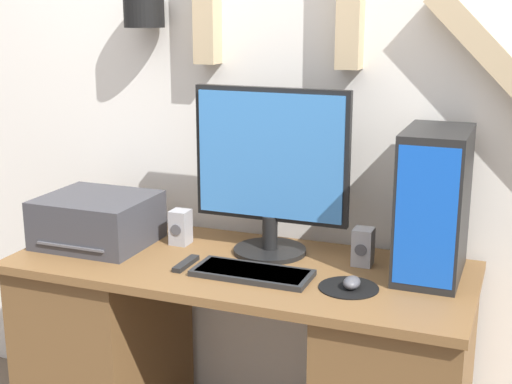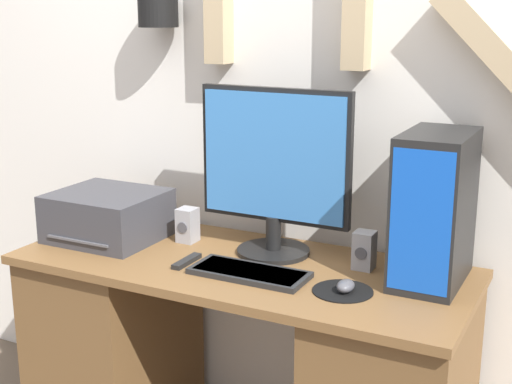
{
  "view_description": "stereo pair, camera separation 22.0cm",
  "coord_description": "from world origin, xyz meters",
  "px_view_note": "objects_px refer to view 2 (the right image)",
  "views": [
    {
      "loc": [
        0.87,
        -1.76,
        1.61
      ],
      "look_at": [
        0.06,
        0.32,
        1.03
      ],
      "focal_mm": 50.0,
      "sensor_mm": 36.0,
      "label": 1
    },
    {
      "loc": [
        1.07,
        -1.67,
        1.61
      ],
      "look_at": [
        0.06,
        0.32,
        1.03
      ],
      "focal_mm": 50.0,
      "sensor_mm": 36.0,
      "label": 2
    }
  ],
  "objects_px": {
    "mouse": "(346,286)",
    "speaker_left": "(188,225)",
    "remote_control": "(187,261)",
    "computer_tower": "(434,209)",
    "monitor": "(274,167)",
    "printer": "(108,216)",
    "keyboard": "(249,272)",
    "speaker_right": "(364,250)"
  },
  "relations": [
    {
      "from": "mouse",
      "to": "speaker_left",
      "type": "bearing_deg",
      "value": 163.75
    },
    {
      "from": "keyboard",
      "to": "monitor",
      "type": "bearing_deg",
      "value": 95.92
    },
    {
      "from": "mouse",
      "to": "remote_control",
      "type": "distance_m",
      "value": 0.56
    },
    {
      "from": "computer_tower",
      "to": "speaker_left",
      "type": "relative_size",
      "value": 3.75
    },
    {
      "from": "printer",
      "to": "speaker_right",
      "type": "distance_m",
      "value": 0.95
    },
    {
      "from": "keyboard",
      "to": "mouse",
      "type": "bearing_deg",
      "value": 0.49
    },
    {
      "from": "keyboard",
      "to": "speaker_right",
      "type": "relative_size",
      "value": 3.03
    },
    {
      "from": "keyboard",
      "to": "printer",
      "type": "bearing_deg",
      "value": 171.01
    },
    {
      "from": "monitor",
      "to": "keyboard",
      "type": "xyz_separation_m",
      "value": [
        0.02,
        -0.23,
        -0.3
      ]
    },
    {
      "from": "monitor",
      "to": "speaker_right",
      "type": "height_order",
      "value": "monitor"
    },
    {
      "from": "monitor",
      "to": "printer",
      "type": "distance_m",
      "value": 0.67
    },
    {
      "from": "printer",
      "to": "keyboard",
      "type": "bearing_deg",
      "value": -8.99
    },
    {
      "from": "mouse",
      "to": "speaker_left",
      "type": "relative_size",
      "value": 0.6
    },
    {
      "from": "monitor",
      "to": "computer_tower",
      "type": "xyz_separation_m",
      "value": [
        0.55,
        -0.01,
        -0.07
      ]
    },
    {
      "from": "keyboard",
      "to": "printer",
      "type": "distance_m",
      "value": 0.65
    },
    {
      "from": "keyboard",
      "to": "speaker_left",
      "type": "height_order",
      "value": "speaker_left"
    },
    {
      "from": "mouse",
      "to": "printer",
      "type": "xyz_separation_m",
      "value": [
        -0.96,
        0.1,
        0.06
      ]
    },
    {
      "from": "printer",
      "to": "monitor",
      "type": "bearing_deg",
      "value": 11.72
    },
    {
      "from": "monitor",
      "to": "speaker_left",
      "type": "bearing_deg",
      "value": -175.22
    },
    {
      "from": "monitor",
      "to": "remote_control",
      "type": "bearing_deg",
      "value": -133.37
    },
    {
      "from": "speaker_right",
      "to": "remote_control",
      "type": "distance_m",
      "value": 0.59
    },
    {
      "from": "keyboard",
      "to": "speaker_left",
      "type": "bearing_deg",
      "value": 150.66
    },
    {
      "from": "speaker_right",
      "to": "remote_control",
      "type": "bearing_deg",
      "value": -157.61
    },
    {
      "from": "keyboard",
      "to": "speaker_right",
      "type": "xyz_separation_m",
      "value": [
        0.3,
        0.23,
        0.05
      ]
    },
    {
      "from": "mouse",
      "to": "computer_tower",
      "type": "distance_m",
      "value": 0.36
    },
    {
      "from": "mouse",
      "to": "computer_tower",
      "type": "bearing_deg",
      "value": 46.6
    },
    {
      "from": "computer_tower",
      "to": "remote_control",
      "type": "distance_m",
      "value": 0.82
    },
    {
      "from": "speaker_right",
      "to": "remote_control",
      "type": "relative_size",
      "value": 0.87
    },
    {
      "from": "mouse",
      "to": "printer",
      "type": "bearing_deg",
      "value": 174.16
    },
    {
      "from": "mouse",
      "to": "remote_control",
      "type": "height_order",
      "value": "mouse"
    },
    {
      "from": "monitor",
      "to": "mouse",
      "type": "bearing_deg",
      "value": -33.15
    },
    {
      "from": "computer_tower",
      "to": "printer",
      "type": "distance_m",
      "value": 1.18
    },
    {
      "from": "printer",
      "to": "remote_control",
      "type": "height_order",
      "value": "printer"
    },
    {
      "from": "monitor",
      "to": "speaker_right",
      "type": "relative_size",
      "value": 4.58
    },
    {
      "from": "monitor",
      "to": "printer",
      "type": "height_order",
      "value": "monitor"
    },
    {
      "from": "printer",
      "to": "remote_control",
      "type": "distance_m",
      "value": 0.42
    },
    {
      "from": "mouse",
      "to": "computer_tower",
      "type": "xyz_separation_m",
      "value": [
        0.2,
        0.21,
        0.21
      ]
    },
    {
      "from": "monitor",
      "to": "remote_control",
      "type": "distance_m",
      "value": 0.43
    },
    {
      "from": "speaker_right",
      "to": "mouse",
      "type": "bearing_deg",
      "value": -85.24
    },
    {
      "from": "speaker_right",
      "to": "keyboard",
      "type": "bearing_deg",
      "value": -143.39
    },
    {
      "from": "speaker_left",
      "to": "remote_control",
      "type": "bearing_deg",
      "value": -58.75
    },
    {
      "from": "monitor",
      "to": "computer_tower",
      "type": "distance_m",
      "value": 0.55
    }
  ]
}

